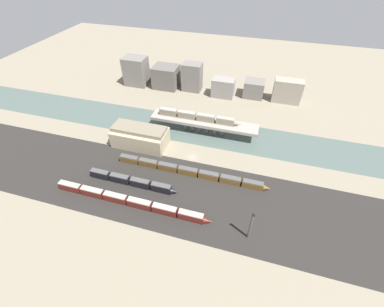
# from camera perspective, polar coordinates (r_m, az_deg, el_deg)

# --- Properties ---
(ground_plane) EXTENTS (400.00, 400.00, 0.00)m
(ground_plane) POSITION_cam_1_polar(r_m,az_deg,el_deg) (130.17, 0.06, -0.84)
(ground_plane) COLOR gray
(railbed_yard) EXTENTS (280.00, 42.00, 0.01)m
(railbed_yard) POSITION_cam_1_polar(r_m,az_deg,el_deg) (114.32, -3.32, -8.61)
(railbed_yard) COLOR #282623
(railbed_yard) RESTS_ON ground
(river_water) EXTENTS (320.00, 25.91, 0.01)m
(river_water) POSITION_cam_1_polar(r_m,az_deg,el_deg) (147.48, 2.55, 4.94)
(river_water) COLOR #4C5B56
(river_water) RESTS_ON ground
(bridge) EXTENTS (59.99, 9.91, 7.34)m
(bridge) POSITION_cam_1_polar(r_m,az_deg,el_deg) (144.07, 2.62, 6.83)
(bridge) COLOR gray
(bridge) RESTS_ON ground
(train_on_bridge) EXTENTS (46.05, 2.86, 3.95)m
(train_on_bridge) POSITION_cam_1_polar(r_m,az_deg,el_deg) (142.84, 1.37, 8.16)
(train_on_bridge) COLOR gray
(train_on_bridge) RESTS_ON bridge
(train_yard_near) EXTENTS (69.43, 2.74, 3.87)m
(train_yard_near) POSITION_cam_1_polar(r_m,az_deg,el_deg) (111.64, -13.64, -10.29)
(train_yard_near) COLOR #5B1E19
(train_yard_near) RESTS_ON ground
(train_yard_mid) EXTENTS (42.34, 2.65, 4.05)m
(train_yard_mid) POSITION_cam_1_polar(r_m,az_deg,el_deg) (118.85, -13.20, -6.05)
(train_yard_mid) COLOR black
(train_yard_mid) RESTS_ON ground
(train_yard_far) EXTENTS (72.88, 2.73, 3.56)m
(train_yard_far) POSITION_cam_1_polar(r_m,az_deg,el_deg) (120.27, -0.44, -4.07)
(train_yard_far) COLOR brown
(train_yard_far) RESTS_ON ground
(warehouse_building) EXTENTS (28.31, 14.27, 10.99)m
(warehouse_building) POSITION_cam_1_polar(r_m,az_deg,el_deg) (137.76, -11.46, 3.77)
(warehouse_building) COLOR tan
(warehouse_building) RESTS_ON ground
(signal_tower) EXTENTS (1.00, 0.89, 14.61)m
(signal_tower) POSITION_cam_1_polar(r_m,az_deg,el_deg) (97.67, 12.90, -15.42)
(signal_tower) COLOR #4C4C51
(signal_tower) RESTS_ON ground
(city_block_far_left) EXTENTS (15.97, 12.44, 19.82)m
(city_block_far_left) POSITION_cam_1_polar(r_m,az_deg,el_deg) (198.72, -12.32, 17.46)
(city_block_far_left) COLOR slate
(city_block_far_left) RESTS_ON ground
(city_block_left) EXTENTS (17.29, 14.67, 15.25)m
(city_block_left) POSITION_cam_1_polar(r_m,az_deg,el_deg) (192.16, -5.77, 16.59)
(city_block_left) COLOR #605B56
(city_block_left) RESTS_ON ground
(city_block_center) EXTENTS (13.06, 9.72, 19.12)m
(city_block_center) POSITION_cam_1_polar(r_m,az_deg,el_deg) (186.44, 0.03, 16.64)
(city_block_center) COLOR slate
(city_block_center) RESTS_ON ground
(city_block_right) EXTENTS (14.85, 9.31, 12.41)m
(city_block_right) POSITION_cam_1_polar(r_m,az_deg,el_deg) (180.74, 6.91, 14.33)
(city_block_right) COLOR gray
(city_block_right) RESTS_ON ground
(city_block_far_right) EXTENTS (13.20, 11.68, 11.18)m
(city_block_far_right) POSITION_cam_1_polar(r_m,az_deg,el_deg) (184.46, 13.59, 13.84)
(city_block_far_right) COLOR slate
(city_block_far_right) RESTS_ON ground
(city_block_tall) EXTENTS (17.98, 8.20, 15.16)m
(city_block_tall) POSITION_cam_1_polar(r_m,az_deg,el_deg) (183.13, 20.41, 12.88)
(city_block_tall) COLOR gray
(city_block_tall) RESTS_ON ground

